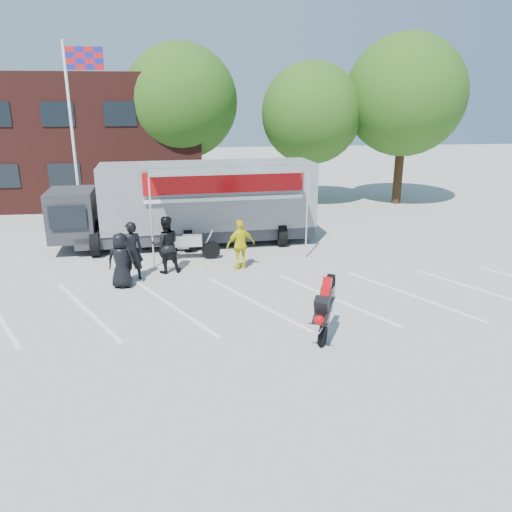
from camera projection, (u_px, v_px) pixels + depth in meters
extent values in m
plane|color=#A6A6A1|center=(252.00, 317.00, 13.73)|extent=(100.00, 100.00, 0.00)
cube|color=white|center=(248.00, 302.00, 14.68)|extent=(18.09, 13.33, 0.01)
cube|color=#481C17|center=(42.00, 139.00, 28.53)|extent=(18.00, 8.00, 7.00)
cylinder|color=white|center=(73.00, 141.00, 21.22)|extent=(0.12, 0.12, 8.00)
cube|color=red|center=(85.00, 58.00, 20.32)|extent=(1.50, 0.04, 0.90)
cylinder|color=#382314|center=(184.00, 175.00, 28.15)|extent=(0.50, 0.50, 3.24)
sphere|color=#234B12|center=(181.00, 101.00, 26.95)|extent=(6.12, 6.12, 6.12)
cylinder|color=#382314|center=(309.00, 178.00, 28.07)|extent=(0.50, 0.50, 2.88)
sphere|color=#234B12|center=(311.00, 113.00, 27.01)|extent=(5.44, 5.44, 5.44)
cylinder|color=#382314|center=(398.00, 173.00, 28.10)|extent=(0.50, 0.50, 3.42)
sphere|color=#234B12|center=(405.00, 95.00, 26.84)|extent=(6.46, 6.46, 6.46)
imported|color=black|center=(121.00, 260.00, 15.64)|extent=(0.92, 0.66, 1.77)
imported|color=black|center=(132.00, 251.00, 16.28)|extent=(0.83, 0.67, 1.97)
imported|color=black|center=(166.00, 245.00, 16.96)|extent=(1.08, 0.90, 1.98)
imported|color=yellow|center=(241.00, 245.00, 17.32)|extent=(1.12, 0.73, 1.77)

